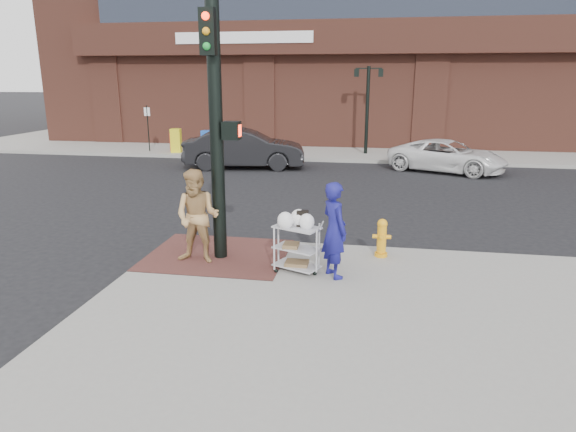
% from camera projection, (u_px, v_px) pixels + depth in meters
% --- Properties ---
extents(ground, '(220.00, 220.00, 0.00)m').
position_uv_depth(ground, '(234.00, 280.00, 9.62)').
color(ground, black).
rests_on(ground, ground).
extents(sidewalk_far, '(65.00, 36.00, 0.15)m').
position_uv_depth(sidewalk_far, '(514.00, 127.00, 37.95)').
color(sidewalk_far, gray).
rests_on(sidewalk_far, ground).
extents(brick_curb_ramp, '(2.80, 2.40, 0.01)m').
position_uv_depth(brick_curb_ramp, '(218.00, 254.00, 10.53)').
color(brick_curb_ramp, '#4D2624').
rests_on(brick_curb_ramp, sidewalk_near).
extents(lamp_post, '(1.32, 0.22, 4.00)m').
position_uv_depth(lamp_post, '(368.00, 100.00, 23.81)').
color(lamp_post, black).
rests_on(lamp_post, sidewalk_far).
extents(parking_sign, '(0.05, 0.05, 2.20)m').
position_uv_depth(parking_sign, '(148.00, 128.00, 24.95)').
color(parking_sign, black).
rests_on(parking_sign, sidewalk_far).
extents(traffic_signal_pole, '(0.61, 0.51, 5.00)m').
position_uv_depth(traffic_signal_pole, '(217.00, 123.00, 9.69)').
color(traffic_signal_pole, black).
rests_on(traffic_signal_pole, sidewalk_near).
extents(woman_blue, '(0.71, 0.77, 1.76)m').
position_uv_depth(woman_blue, '(334.00, 230.00, 9.19)').
color(woman_blue, navy).
rests_on(woman_blue, sidewalk_near).
extents(pedestrian_tan, '(0.93, 0.74, 1.84)m').
position_uv_depth(pedestrian_tan, '(198.00, 217.00, 9.90)').
color(pedestrian_tan, tan).
rests_on(pedestrian_tan, sidewalk_near).
extents(sedan_dark, '(5.14, 2.47, 1.63)m').
position_uv_depth(sedan_dark, '(244.00, 149.00, 21.19)').
color(sedan_dark, black).
rests_on(sedan_dark, ground).
extents(minivan_white, '(5.00, 3.74, 1.26)m').
position_uv_depth(minivan_white, '(447.00, 156.00, 20.43)').
color(minivan_white, white).
rests_on(minivan_white, ground).
extents(utility_cart, '(0.96, 0.76, 1.17)m').
position_uv_depth(utility_cart, '(297.00, 244.00, 9.54)').
color(utility_cart, '#AEAEB4').
rests_on(utility_cart, sidewalk_near).
extents(fire_hydrant, '(0.37, 0.26, 0.79)m').
position_uv_depth(fire_hydrant, '(382.00, 237.00, 10.35)').
color(fire_hydrant, orange).
rests_on(fire_hydrant, sidewalk_near).
extents(newsbox_red, '(0.40, 0.37, 0.88)m').
position_uv_depth(newsbox_red, '(174.00, 142.00, 25.23)').
color(newsbox_red, red).
rests_on(newsbox_red, sidewalk_far).
extents(newsbox_yellow, '(0.53, 0.50, 1.13)m').
position_uv_depth(newsbox_yellow, '(176.00, 141.00, 24.66)').
color(newsbox_yellow, yellow).
rests_on(newsbox_yellow, sidewalk_far).
extents(newsbox_blue, '(0.49, 0.45, 1.08)m').
position_uv_depth(newsbox_blue, '(207.00, 142.00, 24.34)').
color(newsbox_blue, blue).
rests_on(newsbox_blue, sidewalk_far).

